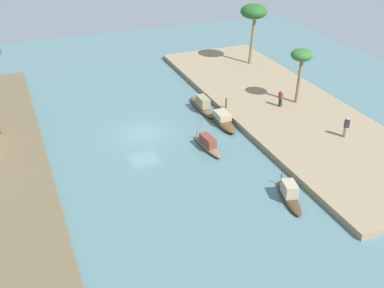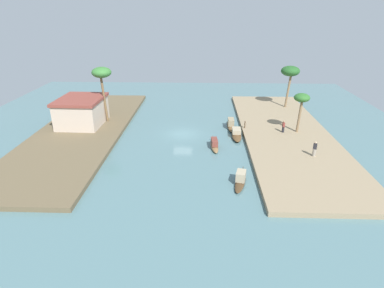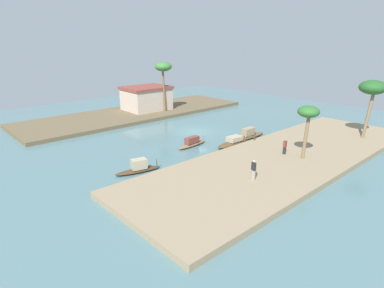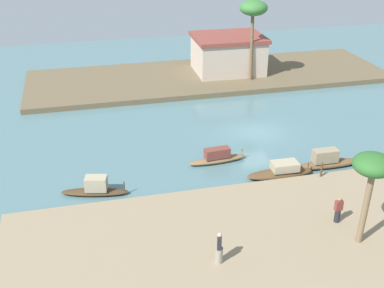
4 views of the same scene
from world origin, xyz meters
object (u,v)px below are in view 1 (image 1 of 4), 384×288
object	(u,v)px
mooring_post	(226,103)
palm_tree_left_far	(254,13)
sampan_upstream_small	(202,105)
person_by_mooring	(281,99)
person_on_near_bank	(346,129)
sampan_with_red_awning	(223,120)
sampan_midstream	(289,194)
palm_tree_left_near	(302,57)
sampan_foreground	(208,144)

from	to	relation	value
mooring_post	palm_tree_left_far	size ratio (longest dim) A/B	0.14
sampan_upstream_small	mooring_post	world-z (taller)	mooring_post
person_by_mooring	palm_tree_left_far	bearing A→B (deg)	-20.90
person_on_near_bank	person_by_mooring	world-z (taller)	person_on_near_bank
sampan_with_red_awning	mooring_post	xyz separation A→B (m)	(2.21, -1.32, 0.57)
sampan_midstream	palm_tree_left_far	size ratio (longest dim) A/B	0.65
sampan_with_red_awning	person_by_mooring	bearing A→B (deg)	-81.93
sampan_upstream_small	palm_tree_left_far	xyz separation A→B (m)	(9.06, -9.93, 5.81)
palm_tree_left_near	mooring_post	bearing A→B (deg)	79.59
sampan_with_red_awning	sampan_upstream_small	bearing A→B (deg)	9.28
sampan_midstream	person_by_mooring	xyz separation A→B (m)	(12.94, -6.93, 0.77)
sampan_with_red_awning	palm_tree_left_near	distance (m)	9.39
palm_tree_left_far	sampan_with_red_awning	bearing A→B (deg)	143.43
sampan_with_red_awning	person_by_mooring	xyz separation A→B (m)	(0.71, -6.20, 0.81)
person_on_near_bank	palm_tree_left_near	world-z (taller)	palm_tree_left_near
person_on_near_bank	person_by_mooring	xyz separation A→B (m)	(7.42, 1.76, -0.01)
person_on_near_bank	mooring_post	size ratio (longest dim) A/B	1.80
sampan_with_red_awning	palm_tree_left_near	xyz separation A→B (m)	(0.95, -8.18, 4.51)
sampan_midstream	palm_tree_left_near	world-z (taller)	palm_tree_left_near
sampan_midstream	sampan_with_red_awning	bearing A→B (deg)	9.64
sampan_midstream	mooring_post	distance (m)	14.60
sampan_upstream_small	sampan_midstream	world-z (taller)	sampan_upstream_small
sampan_upstream_small	sampan_with_red_awning	size ratio (longest dim) A/B	1.13
sampan_upstream_small	sampan_with_red_awning	xyz separation A→B (m)	(-3.65, -0.50, -0.07)
sampan_foreground	palm_tree_left_far	distance (m)	21.32
palm_tree_left_near	sampan_midstream	bearing A→B (deg)	145.95
sampan_midstream	person_on_near_bank	distance (m)	10.32
person_on_near_bank	person_by_mooring	bearing A→B (deg)	119.96
mooring_post	palm_tree_left_near	xyz separation A→B (m)	(-1.26, -6.86, 3.94)
sampan_foreground	sampan_upstream_small	xyz separation A→B (m)	(7.21, -2.52, 0.07)
sampan_midstream	sampan_with_red_awning	xyz separation A→B (m)	(12.23, -0.73, -0.04)
person_on_near_bank	palm_tree_left_far	size ratio (longest dim) A/B	0.26
person_by_mooring	palm_tree_left_far	distance (m)	13.43
palm_tree_left_near	palm_tree_left_far	size ratio (longest dim) A/B	0.77
sampan_with_red_awning	palm_tree_left_near	bearing A→B (deg)	-81.79
sampan_with_red_awning	palm_tree_left_far	size ratio (longest dim) A/B	0.68
sampan_midstream	person_on_near_bank	xyz separation A→B (m)	(5.51, -8.68, 0.78)
person_on_near_bank	person_by_mooring	size ratio (longest dim) A/B	1.12
palm_tree_left_far	person_by_mooring	bearing A→B (deg)	164.91
sampan_foreground	sampan_with_red_awning	bearing A→B (deg)	-44.56
person_on_near_bank	mooring_post	distance (m)	11.13
sampan_with_red_awning	person_by_mooring	world-z (taller)	person_by_mooring
palm_tree_left_near	person_on_near_bank	bearing A→B (deg)	178.30
sampan_with_red_awning	palm_tree_left_near	world-z (taller)	palm_tree_left_near
person_on_near_bank	palm_tree_left_far	xyz separation A→B (m)	(19.43, -1.48, 5.06)
sampan_midstream	sampan_with_red_awning	distance (m)	12.25
person_on_near_bank	mooring_post	xyz separation A→B (m)	(8.93, 6.63, -0.25)
sampan_foreground	person_on_near_bank	distance (m)	11.44
person_on_near_bank	palm_tree_left_far	distance (m)	20.14
person_by_mooring	palm_tree_left_far	world-z (taller)	palm_tree_left_far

